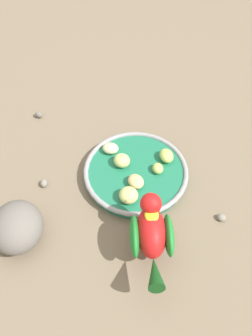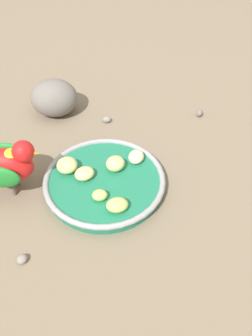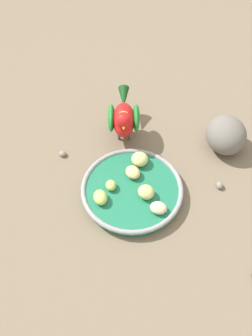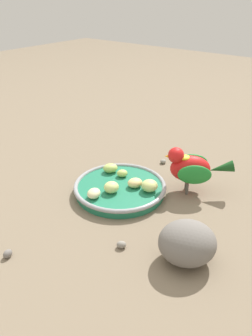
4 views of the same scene
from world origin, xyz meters
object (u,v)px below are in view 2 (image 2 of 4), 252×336
object	(u,v)px
apple_piece_4	(115,164)
apple_piece_5	(67,165)
pebble_0	(198,112)
apple_piece_0	(117,205)
apple_piece_3	(84,174)
pebble_1	(22,259)
parrot	(5,163)
apple_piece_2	(98,194)
apple_piece_1	(136,157)
feeding_bowl	(104,182)
pebble_2	(107,119)
rock_large	(54,98)

from	to	relation	value
apple_piece_4	apple_piece_5	distance (m)	0.09
apple_piece_5	pebble_0	distance (m)	0.35
apple_piece_0	apple_piece_3	xyz separation A→B (m)	(-0.02, -0.10, -0.00)
pebble_1	parrot	bearing A→B (deg)	-123.31
apple_piece_2	apple_piece_1	bearing A→B (deg)	-176.94
apple_piece_5	pebble_1	bearing A→B (deg)	22.48
feeding_bowl	pebble_2	size ratio (longest dim) A/B	11.86
apple_piece_2	apple_piece_5	world-z (taller)	apple_piece_5
apple_piece_3	apple_piece_5	distance (m)	0.04
pebble_1	apple_piece_2	bearing A→B (deg)	173.48
apple_piece_0	apple_piece_3	bearing A→B (deg)	-101.69
apple_piece_0	pebble_2	size ratio (longest dim) A/B	1.99
apple_piece_2	apple_piece_5	size ratio (longest dim) A/B	0.70
parrot	pebble_1	distance (m)	0.17
apple_piece_0	apple_piece_4	bearing A→B (deg)	-138.19
apple_piece_4	rock_large	world-z (taller)	rock_large
apple_piece_1	pebble_1	xyz separation A→B (m)	(0.28, -0.01, -0.03)
apple_piece_2	pebble_1	world-z (taller)	apple_piece_2
feeding_bowl	apple_piece_3	xyz separation A→B (m)	(0.02, -0.03, 0.02)
apple_piece_5	parrot	distance (m)	0.11
feeding_bowl	apple_piece_0	bearing A→B (deg)	58.65
parrot	apple_piece_5	bearing A→B (deg)	19.91
apple_piece_3	pebble_2	bearing A→B (deg)	-150.76
apple_piece_4	pebble_2	bearing A→B (deg)	-133.33
apple_piece_3	pebble_0	distance (m)	0.34
parrot	apple_piece_3	bearing A→B (deg)	8.39
pebble_0	pebble_1	bearing A→B (deg)	-1.89
apple_piece_0	apple_piece_5	xyz separation A→B (m)	(-0.01, -0.13, 0.00)
apple_piece_0	apple_piece_1	distance (m)	0.13
apple_piece_4	rock_large	bearing A→B (deg)	-106.48
feeding_bowl	apple_piece_2	size ratio (longest dim) A/B	8.27
apple_piece_0	apple_piece_4	size ratio (longest dim) A/B	1.04
apple_piece_4	pebble_1	size ratio (longest dim) A/B	2.11
apple_piece_2	pebble_2	bearing A→B (deg)	-142.29
feeding_bowl	parrot	distance (m)	0.18
parrot	pebble_0	xyz separation A→B (m)	(-0.43, 0.15, -0.06)
apple_piece_4	pebble_0	bearing A→B (deg)	175.39
apple_piece_2	parrot	world-z (taller)	parrot
feeding_bowl	apple_piece_3	bearing A→B (deg)	-58.50
apple_piece_5	apple_piece_0	bearing A→B (deg)	84.43
rock_large	parrot	bearing A→B (deg)	27.33
apple_piece_0	apple_piece_1	size ratio (longest dim) A/B	1.05
parrot	pebble_1	world-z (taller)	parrot
apple_piece_2	pebble_0	world-z (taller)	apple_piece_2
apple_piece_0	parrot	size ratio (longest dim) A/B	0.25
apple_piece_0	pebble_0	size ratio (longest dim) A/B	1.97
parrot	feeding_bowl	bearing A→B (deg)	5.92
feeding_bowl	apple_piece_5	size ratio (longest dim) A/B	5.77
apple_piece_2	pebble_1	xyz separation A→B (m)	(0.16, -0.02, -0.02)
feeding_bowl	rock_large	world-z (taller)	rock_large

